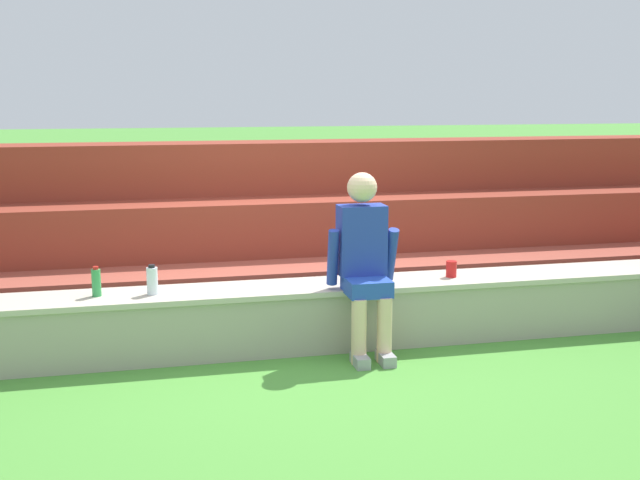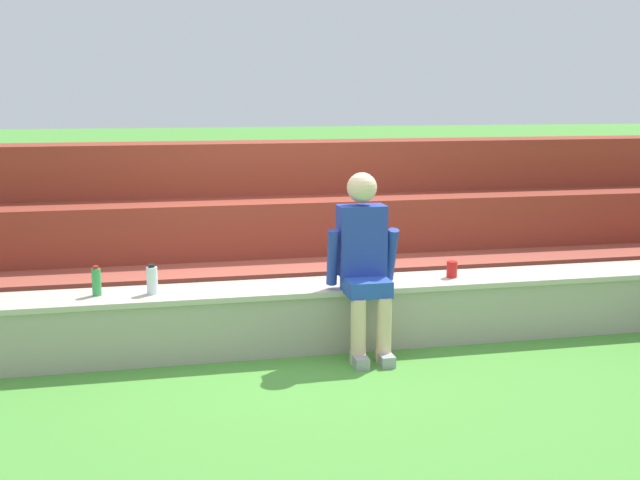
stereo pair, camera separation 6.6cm
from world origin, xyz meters
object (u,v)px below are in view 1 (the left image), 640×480
at_px(person_center, 364,259).
at_px(plastic_cup_middle, 451,269).
at_px(water_bottle_mid_right, 96,282).
at_px(water_bottle_near_right, 152,280).

distance_m(person_center, plastic_cup_middle, 0.86).
bearing_deg(water_bottle_mid_right, person_center, -8.16).
bearing_deg(plastic_cup_middle, water_bottle_mid_right, 179.65).
height_order(person_center, water_bottle_mid_right, person_center).
bearing_deg(water_bottle_near_right, water_bottle_mid_right, 174.33).
xyz_separation_m(person_center, water_bottle_mid_right, (-1.93, 0.28, -0.13)).
bearing_deg(water_bottle_near_right, person_center, -8.80).
distance_m(water_bottle_mid_right, plastic_cup_middle, 2.72).
bearing_deg(water_bottle_mid_right, plastic_cup_middle, -0.35).
xyz_separation_m(water_bottle_mid_right, water_bottle_near_right, (0.39, -0.04, 0.00)).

